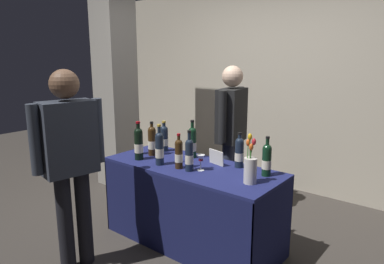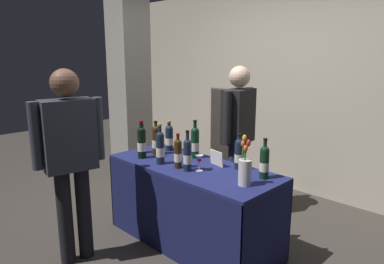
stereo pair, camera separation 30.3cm
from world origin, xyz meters
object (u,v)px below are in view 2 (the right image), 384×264
(wine_glass_near_vendor, at_px, (199,159))
(concrete_pillar, at_px, (129,67))
(taster_foreground_right, at_px, (70,151))
(featured_wine_bottle, at_px, (178,153))
(display_bottle_0, at_px, (143,141))
(vendor_presenter, at_px, (238,128))
(tasting_table, at_px, (192,190))
(flower_vase, at_px, (245,169))

(wine_glass_near_vendor, bearing_deg, concrete_pillar, 160.46)
(concrete_pillar, xyz_separation_m, taster_foreground_right, (1.25, -1.48, -0.58))
(featured_wine_bottle, relative_size, display_bottle_0, 1.04)
(vendor_presenter, distance_m, taster_foreground_right, 1.70)
(featured_wine_bottle, height_order, display_bottle_0, featured_wine_bottle)
(wine_glass_near_vendor, distance_m, vendor_presenter, 0.88)
(tasting_table, distance_m, taster_foreground_right, 1.10)
(tasting_table, height_order, display_bottle_0, display_bottle_0)
(display_bottle_0, relative_size, wine_glass_near_vendor, 2.15)
(concrete_pillar, height_order, vendor_presenter, concrete_pillar)
(vendor_presenter, bearing_deg, taster_foreground_right, -24.20)
(concrete_pillar, height_order, taster_foreground_right, concrete_pillar)
(display_bottle_0, height_order, wine_glass_near_vendor, display_bottle_0)
(display_bottle_0, distance_m, wine_glass_near_vendor, 0.78)
(flower_vase, height_order, vendor_presenter, vendor_presenter)
(display_bottle_0, bearing_deg, vendor_presenter, 57.14)
(concrete_pillar, height_order, wine_glass_near_vendor, concrete_pillar)
(flower_vase, bearing_deg, vendor_presenter, 130.10)
(display_bottle_0, bearing_deg, wine_glass_near_vendor, -0.96)
(featured_wine_bottle, height_order, vendor_presenter, vendor_presenter)
(concrete_pillar, bearing_deg, flower_vase, -15.92)
(concrete_pillar, bearing_deg, wine_glass_near_vendor, -19.54)
(display_bottle_0, xyz_separation_m, flower_vase, (1.25, -0.02, 0.00))
(wine_glass_near_vendor, xyz_separation_m, vendor_presenter, (-0.24, 0.84, 0.10))
(vendor_presenter, bearing_deg, wine_glass_near_vendor, 5.40)
(display_bottle_0, relative_size, vendor_presenter, 0.19)
(tasting_table, distance_m, flower_vase, 0.71)
(concrete_pillar, xyz_separation_m, vendor_presenter, (1.65, 0.17, -0.59))
(display_bottle_0, height_order, flower_vase, flower_vase)
(flower_vase, bearing_deg, tasting_table, 174.03)
(tasting_table, relative_size, vendor_presenter, 1.02)
(wine_glass_near_vendor, height_order, flower_vase, flower_vase)
(concrete_pillar, distance_m, taster_foreground_right, 2.02)
(wine_glass_near_vendor, height_order, taster_foreground_right, taster_foreground_right)
(vendor_presenter, bearing_deg, flower_vase, 29.52)
(tasting_table, xyz_separation_m, vendor_presenter, (-0.10, 0.78, 0.43))
(flower_vase, xyz_separation_m, vendor_presenter, (-0.71, 0.84, 0.08))
(flower_vase, bearing_deg, taster_foreground_right, -143.96)
(concrete_pillar, relative_size, display_bottle_0, 10.39)
(concrete_pillar, relative_size, taster_foreground_right, 1.92)
(vendor_presenter, bearing_deg, tasting_table, -3.46)
(tasting_table, relative_size, flower_vase, 4.16)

